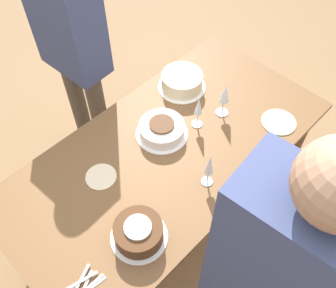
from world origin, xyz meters
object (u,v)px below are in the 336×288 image
at_px(cake_front_chocolate, 138,232).
at_px(person_cutting, 273,281).
at_px(person_watching, 71,38).
at_px(cake_center_white, 162,129).
at_px(wine_glass_extra, 209,166).
at_px(wine_glass_near, 225,95).
at_px(wine_glass_far, 198,108).
at_px(cake_back_decorated, 182,81).

relative_size(cake_front_chocolate, person_cutting, 0.14).
bearing_deg(person_watching, person_cutting, -16.22).
relative_size(cake_center_white, person_cutting, 0.16).
height_order(wine_glass_extra, person_watching, person_watching).
xyz_separation_m(cake_center_white, person_cutting, (-0.36, -0.87, 0.29)).
height_order(wine_glass_near, person_watching, person_watching).
height_order(cake_front_chocolate, wine_glass_extra, wine_glass_extra).
height_order(wine_glass_near, wine_glass_far, wine_glass_near).
height_order(cake_center_white, wine_glass_far, wine_glass_far).
bearing_deg(cake_center_white, wine_glass_near, -21.16).
relative_size(cake_back_decorated, person_cutting, 0.16).
bearing_deg(person_cutting, wine_glass_extra, -36.28).
bearing_deg(cake_back_decorated, wine_glass_extra, -126.25).
relative_size(wine_glass_extra, person_cutting, 0.12).
relative_size(wine_glass_extra, person_watching, 0.13).
distance_m(cake_back_decorated, person_watching, 0.67).
bearing_deg(person_cutting, cake_back_decorated, -38.95).
xyz_separation_m(wine_glass_extra, person_watching, (0.05, 1.06, 0.12)).
bearing_deg(wine_glass_extra, cake_front_chocolate, 176.24).
xyz_separation_m(cake_center_white, wine_glass_near, (0.34, -0.13, 0.10)).
relative_size(cake_front_chocolate, wine_glass_extra, 1.19).
bearing_deg(wine_glass_near, wine_glass_extra, -149.58).
bearing_deg(cake_back_decorated, cake_center_white, -153.45).
distance_m(cake_front_chocolate, wine_glass_extra, 0.43).
bearing_deg(cake_center_white, wine_glass_extra, -99.08).
height_order(cake_front_chocolate, cake_back_decorated, cake_front_chocolate).
xyz_separation_m(cake_center_white, cake_back_decorated, (0.33, 0.16, 0.01)).
bearing_deg(person_cutting, wine_glass_far, -39.88).
bearing_deg(person_watching, wine_glass_extra, -6.04).
relative_size(person_cutting, person_watching, 1.07).
bearing_deg(cake_center_white, person_cutting, -112.69).
height_order(cake_center_white, wine_glass_extra, wine_glass_extra).
distance_m(wine_glass_extra, person_cutting, 0.62).
bearing_deg(wine_glass_far, cake_center_white, 153.70).
xyz_separation_m(cake_center_white, cake_front_chocolate, (-0.48, -0.34, 0.01)).
bearing_deg(wine_glass_near, person_watching, 113.07).
height_order(wine_glass_near, person_cutting, person_cutting).
relative_size(cake_back_decorated, wine_glass_near, 1.35).
relative_size(wine_glass_near, person_watching, 0.12).
height_order(cake_back_decorated, person_watching, person_watching).
xyz_separation_m(cake_back_decorated, wine_glass_far, (-0.15, -0.25, 0.09)).
xyz_separation_m(cake_front_chocolate, wine_glass_near, (0.82, 0.21, 0.09)).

